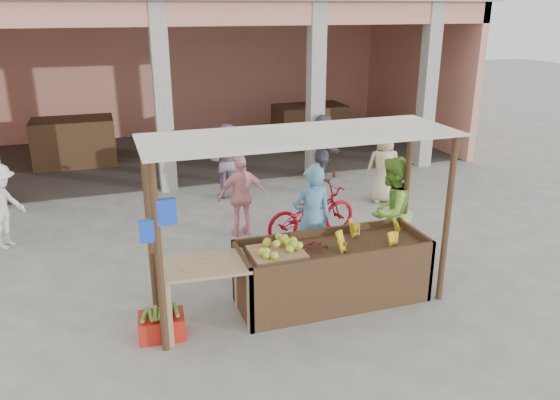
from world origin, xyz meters
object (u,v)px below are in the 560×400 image
object	(u,v)px
red_crate	(162,326)
vendor_green	(391,209)
vendor_blue	(312,216)
motorcycle	(311,212)
fruit_stall	(332,274)
side_table	(204,274)

from	to	relation	value
red_crate	vendor_green	bearing A→B (deg)	19.35
vendor_blue	motorcycle	xyz separation A→B (m)	(0.49, 1.22, -0.43)
vendor_blue	motorcycle	distance (m)	1.38
fruit_stall	motorcycle	size ratio (longest dim) A/B	1.41
vendor_green	side_table	bearing A→B (deg)	-11.63
side_table	motorcycle	world-z (taller)	motorcycle
vendor_blue	vendor_green	world-z (taller)	vendor_green
fruit_stall	vendor_blue	world-z (taller)	vendor_blue
fruit_stall	side_table	distance (m)	1.82
side_table	motorcycle	xyz separation A→B (m)	(2.33, 2.26, -0.26)
fruit_stall	vendor_green	distance (m)	1.62
side_table	vendor_green	xyz separation A→B (m)	(3.10, 0.89, 0.18)
side_table	vendor_blue	size ratio (longest dim) A/B	0.62
fruit_stall	motorcycle	world-z (taller)	motorcycle
side_table	vendor_green	world-z (taller)	vendor_green
red_crate	fruit_stall	bearing A→B (deg)	8.62
red_crate	vendor_blue	size ratio (longest dim) A/B	0.31
red_crate	vendor_green	distance (m)	3.87
vendor_green	red_crate	bearing A→B (deg)	-13.19
motorcycle	side_table	bearing A→B (deg)	123.42
side_table	vendor_green	distance (m)	3.23
motorcycle	vendor_blue	bearing A→B (deg)	147.65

